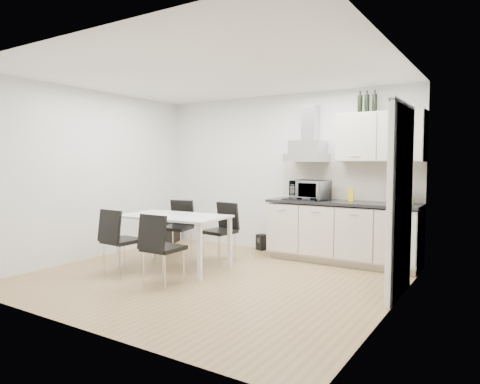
% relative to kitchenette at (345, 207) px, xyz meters
% --- Properties ---
extents(ground, '(4.50, 4.50, 0.00)m').
position_rel_kitchenette_xyz_m(ground, '(-1.19, -1.73, -0.83)').
color(ground, '#A2804F').
rests_on(ground, ground).
extents(wall_back, '(4.50, 0.10, 2.60)m').
position_rel_kitchenette_xyz_m(wall_back, '(-1.19, 0.27, 0.47)').
color(wall_back, silver).
rests_on(wall_back, ground).
extents(wall_front, '(4.50, 0.10, 2.60)m').
position_rel_kitchenette_xyz_m(wall_front, '(-1.19, -3.73, 0.47)').
color(wall_front, silver).
rests_on(wall_front, ground).
extents(wall_left, '(0.10, 4.00, 2.60)m').
position_rel_kitchenette_xyz_m(wall_left, '(-3.44, -1.73, 0.47)').
color(wall_left, silver).
rests_on(wall_left, ground).
extents(wall_right, '(0.10, 4.00, 2.60)m').
position_rel_kitchenette_xyz_m(wall_right, '(1.06, -1.73, 0.47)').
color(wall_right, silver).
rests_on(wall_right, ground).
extents(ceiling, '(4.50, 4.50, 0.00)m').
position_rel_kitchenette_xyz_m(ceiling, '(-1.19, -1.73, 1.77)').
color(ceiling, white).
rests_on(ceiling, wall_back).
extents(doorway, '(0.08, 1.04, 2.10)m').
position_rel_kitchenette_xyz_m(doorway, '(1.02, -1.18, 0.22)').
color(doorway, white).
rests_on(doorway, ground).
extents(kitchenette, '(2.22, 0.64, 2.52)m').
position_rel_kitchenette_xyz_m(kitchenette, '(0.00, 0.00, 0.00)').
color(kitchenette, beige).
rests_on(kitchenette, ground).
extents(dining_table, '(1.54, 0.94, 0.75)m').
position_rel_kitchenette_xyz_m(dining_table, '(-1.95, -1.58, -0.16)').
color(dining_table, white).
rests_on(dining_table, ground).
extents(chair_far_left, '(0.53, 0.58, 0.88)m').
position_rel_kitchenette_xyz_m(chair_far_left, '(-2.42, -0.97, -0.39)').
color(chair_far_left, black).
rests_on(chair_far_left, ground).
extents(chair_far_right, '(0.50, 0.55, 0.88)m').
position_rel_kitchenette_xyz_m(chair_far_right, '(-1.64, -0.91, -0.39)').
color(chair_far_right, black).
rests_on(chair_far_right, ground).
extents(chair_near_left, '(0.47, 0.53, 0.88)m').
position_rel_kitchenette_xyz_m(chair_near_left, '(-2.29, -2.21, -0.39)').
color(chair_near_left, black).
rests_on(chair_near_left, ground).
extents(chair_near_right, '(0.44, 0.50, 0.88)m').
position_rel_kitchenette_xyz_m(chair_near_right, '(-1.48, -2.29, -0.39)').
color(chair_near_right, black).
rests_on(chair_near_right, ground).
extents(guitar_amp, '(0.40, 0.56, 0.43)m').
position_rel_kitchenette_xyz_m(guitar_amp, '(-3.31, -0.08, -0.61)').
color(guitar_amp, black).
rests_on(guitar_amp, ground).
extents(floor_speaker, '(0.20, 0.19, 0.26)m').
position_rel_kitchenette_xyz_m(floor_speaker, '(-1.51, 0.17, -0.70)').
color(floor_speaker, black).
rests_on(floor_speaker, ground).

